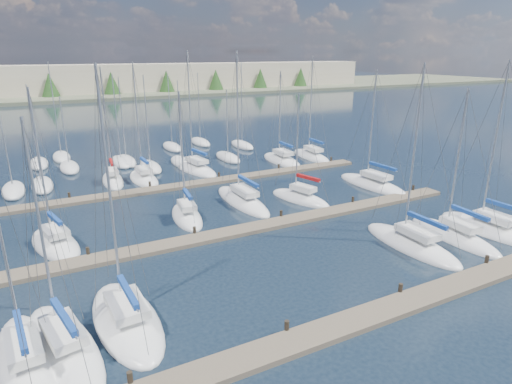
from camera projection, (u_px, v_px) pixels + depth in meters
name	position (u px, v px, depth m)	size (l,w,h in m)	color
ground	(130.00, 139.00, 72.12)	(400.00, 400.00, 0.00)	#1B2836
dock_near	(358.00, 320.00, 23.26)	(44.00, 1.93, 1.10)	#6B5E4C
dock_mid	(245.00, 230.00, 35.05)	(44.00, 1.93, 1.10)	#6B5E4C
dock_far	(188.00, 185.00, 46.83)	(44.00, 1.93, 1.10)	#6B5E4C
sailboat_h	(55.00, 244.00, 32.44)	(4.40, 7.79, 12.50)	white
sailboat_e	(411.00, 244.00, 32.36)	(2.90, 8.96, 14.11)	white
sailboat_a	(26.00, 361.00, 20.15)	(3.45, 8.84, 12.35)	white
sailboat_n	(113.00, 180.00, 48.32)	(2.72, 7.40, 13.28)	white
sailboat_m	(372.00, 185.00, 46.87)	(3.53, 9.66, 13.08)	white
sailboat_c	(127.00, 320.00, 23.24)	(3.67, 8.82, 14.32)	white
sailboat_b	(64.00, 347.00, 21.14)	(4.43, 9.21, 12.19)	white
sailboat_q	(282.00, 160.00, 57.32)	(3.40, 8.73, 12.44)	white
sailboat_p	(196.00, 169.00, 53.14)	(4.27, 9.28, 14.98)	white
sailboat_r	(311.00, 156.00, 59.43)	(3.12, 8.92, 14.28)	white
sailboat_g	(488.00, 229.00, 35.14)	(3.31, 8.69, 14.26)	white
sailboat_o	(144.00, 179.00, 48.99)	(2.86, 7.37, 13.77)	white
sailboat_l	(300.00, 198.00, 42.40)	(4.24, 7.50, 11.09)	white
sailboat_k	(242.00, 201.00, 41.78)	(2.79, 9.97, 14.88)	white
sailboat_f	(454.00, 236.00, 33.77)	(2.88, 8.66, 12.28)	white
sailboat_j	(187.00, 216.00, 37.79)	(3.20, 7.05, 11.74)	white
distant_boats	(123.00, 161.00, 56.46)	(36.93, 20.75, 13.30)	#9EA0A5
shoreline	(28.00, 73.00, 139.52)	(400.00, 60.00, 38.00)	#666B51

